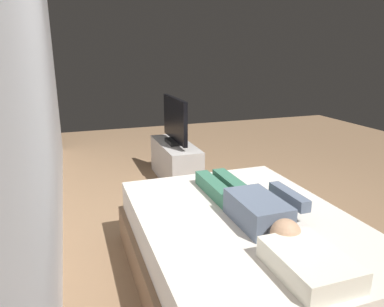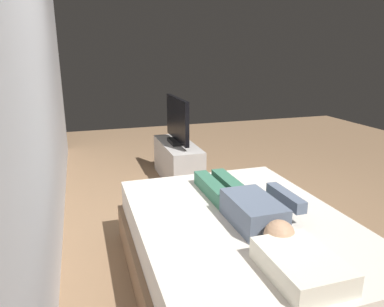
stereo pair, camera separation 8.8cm
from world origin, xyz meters
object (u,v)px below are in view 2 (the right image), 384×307
Objects in this scene: pillow at (301,265)px; tv at (177,122)px; person at (246,205)px; tv_stand at (178,162)px; remote at (285,199)px; bed at (241,253)px.

tv is at bearing -3.22° from pillow.
person is 1.15× the size of tv_stand.
remote is 0.14× the size of tv_stand.
person is 1.43× the size of tv.
bed is 0.36m from person.
bed is at bearing 175.81° from tv_stand.
tv_stand is (2.25, -0.13, -0.37)m from person.
tv_stand is 0.53m from tv.
tv is at bearing -4.19° from bed.
bed is at bearing 175.81° from tv.
person is at bearing 110.47° from remote.
remote is 2.13m from tv.
person is at bearing -3.35° from pillow.
person is 8.40× the size of remote.
person is 0.44m from remote.
bed is at bearing 111.95° from remote.
pillow reaches higher than bed.
tv reaches higher than bed.
pillow is at bearing 176.78° from tv.
pillow is at bearing 152.73° from remote.
tv reaches higher than pillow.
remote is at bearing -27.27° from pillow.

